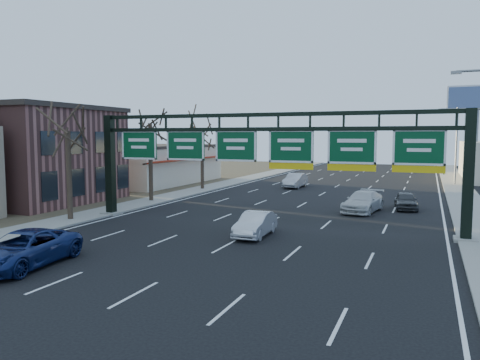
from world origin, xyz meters
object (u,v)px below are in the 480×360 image
at_px(car_blue_suv, 23,249).
at_px(car_silver_sedan, 255,224).
at_px(car_white_wagon, 363,202).
at_px(sign_gantry, 265,154).

relative_size(car_blue_suv, car_silver_sedan, 1.35).
bearing_deg(car_silver_sedan, car_white_wagon, 66.38).
bearing_deg(sign_gantry, car_silver_sedan, -81.51).
bearing_deg(car_white_wagon, sign_gantry, -112.25).
relative_size(sign_gantry, car_silver_sedan, 5.91).
distance_m(car_silver_sedan, car_white_wagon, 12.15).
height_order(car_silver_sedan, car_white_wagon, car_white_wagon).
distance_m(sign_gantry, car_silver_sedan, 4.97).
distance_m(sign_gantry, car_white_wagon, 10.40).
relative_size(sign_gantry, car_blue_suv, 4.38).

